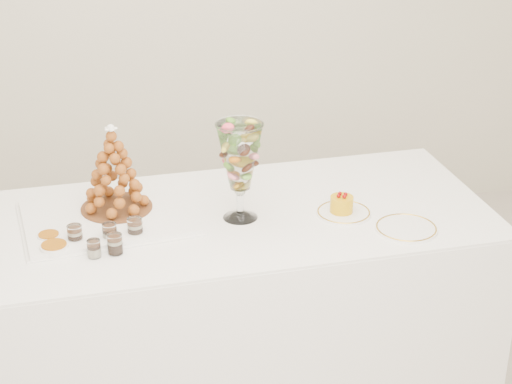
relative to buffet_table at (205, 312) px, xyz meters
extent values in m
cube|color=white|center=(0.00, 0.00, -0.01)|extent=(2.27, 1.04, 0.83)
cube|color=white|center=(0.00, 0.00, 0.42)|extent=(2.26, 1.03, 0.01)
cube|color=white|center=(-0.35, 0.05, 0.43)|extent=(0.68, 0.55, 0.02)
cylinder|color=white|center=(0.14, -0.02, 0.43)|extent=(0.13, 0.13, 0.02)
cylinder|color=white|center=(0.14, -0.02, 0.49)|extent=(0.03, 0.03, 0.09)
sphere|color=white|center=(0.14, -0.02, 0.53)|extent=(0.04, 0.04, 0.04)
cylinder|color=white|center=(0.54, -0.06, 0.43)|extent=(0.21, 0.21, 0.01)
cylinder|color=white|center=(0.73, -0.23, 0.43)|extent=(0.23, 0.23, 0.01)
cylinder|color=white|center=(-0.47, -0.12, 0.46)|extent=(0.07, 0.07, 0.07)
cylinder|color=white|center=(-0.35, -0.12, 0.46)|extent=(0.06, 0.06, 0.07)
cylinder|color=white|center=(-0.26, -0.11, 0.46)|extent=(0.07, 0.07, 0.08)
cylinder|color=white|center=(-0.40, -0.23, 0.45)|extent=(0.06, 0.06, 0.06)
cylinder|color=white|center=(-0.33, -0.21, 0.46)|extent=(0.07, 0.07, 0.07)
cylinder|color=white|center=(-0.56, -0.08, 0.43)|extent=(0.08, 0.08, 0.03)
cylinder|color=white|center=(-0.54, -0.17, 0.44)|extent=(0.10, 0.10, 0.03)
cylinder|color=brown|center=(-0.32, 0.10, 0.44)|extent=(0.27, 0.27, 0.01)
cone|color=#904716|center=(-0.32, 0.10, 0.61)|extent=(0.24, 0.24, 0.33)
sphere|color=white|center=(-0.32, 0.10, 0.77)|extent=(0.03, 0.03, 0.03)
cylinder|color=#DAA00A|center=(0.53, -0.06, 0.46)|extent=(0.09, 0.09, 0.06)
sphere|color=#870604|center=(0.54, -0.05, 0.50)|extent=(0.02, 0.02, 0.02)
sphere|color=#870604|center=(0.52, -0.04, 0.50)|extent=(0.02, 0.02, 0.02)
sphere|color=#870604|center=(0.51, -0.06, 0.50)|extent=(0.02, 0.02, 0.02)
sphere|color=#870604|center=(0.53, -0.07, 0.50)|extent=(0.02, 0.02, 0.02)
camera|label=1|loc=(-0.31, -2.87, 1.89)|focal=60.00mm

